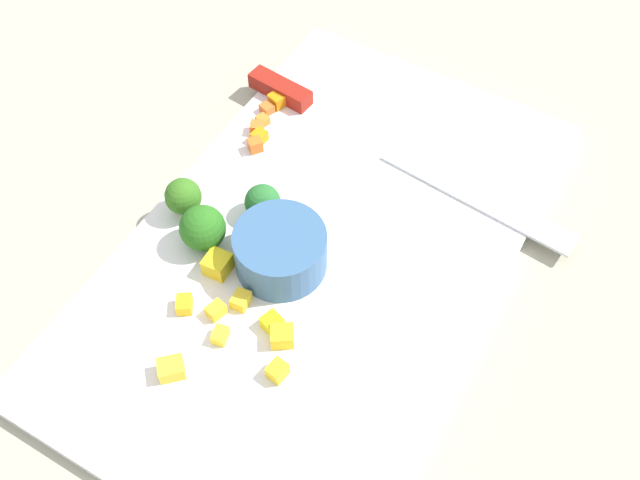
# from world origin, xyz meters

# --- Properties ---
(ground_plane) EXTENTS (4.00, 4.00, 0.00)m
(ground_plane) POSITION_xyz_m (0.00, 0.00, 0.00)
(ground_plane) COLOR #9E9B84
(cutting_board) EXTENTS (0.50, 0.30, 0.01)m
(cutting_board) POSITION_xyz_m (0.00, 0.00, 0.01)
(cutting_board) COLOR white
(cutting_board) RESTS_ON ground_plane
(prep_bowl) EXTENTS (0.08, 0.08, 0.04)m
(prep_bowl) POSITION_xyz_m (-0.03, 0.02, 0.03)
(prep_bowl) COLOR #355C86
(prep_bowl) RESTS_ON cutting_board
(chef_knife) EXTENTS (0.06, 0.35, 0.02)m
(chef_knife) POSITION_xyz_m (0.13, 0.04, 0.02)
(chef_knife) COLOR silver
(chef_knife) RESTS_ON cutting_board
(carrot_dice_0) EXTENTS (0.01, 0.01, 0.01)m
(carrot_dice_0) POSITION_xyz_m (0.12, 0.13, 0.02)
(carrot_dice_0) COLOR orange
(carrot_dice_0) RESTS_ON cutting_board
(carrot_dice_1) EXTENTS (0.02, 0.02, 0.01)m
(carrot_dice_1) POSITION_xyz_m (0.07, 0.11, 0.02)
(carrot_dice_1) COLOR orange
(carrot_dice_1) RESTS_ON cutting_board
(carrot_dice_2) EXTENTS (0.02, 0.01, 0.01)m
(carrot_dice_2) POSITION_xyz_m (0.08, 0.11, 0.02)
(carrot_dice_2) COLOR orange
(carrot_dice_2) RESTS_ON cutting_board
(carrot_dice_3) EXTENTS (0.02, 0.02, 0.01)m
(carrot_dice_3) POSITION_xyz_m (0.09, 0.12, 0.02)
(carrot_dice_3) COLOR orange
(carrot_dice_3) RESTS_ON cutting_board
(carrot_dice_4) EXTENTS (0.01, 0.01, 0.01)m
(carrot_dice_4) POSITION_xyz_m (0.10, 0.12, 0.02)
(carrot_dice_4) COLOR orange
(carrot_dice_4) RESTS_ON cutting_board
(carrot_dice_5) EXTENTS (0.02, 0.02, 0.01)m
(carrot_dice_5) POSITION_xyz_m (0.13, 0.12, 0.02)
(carrot_dice_5) COLOR orange
(carrot_dice_5) RESTS_ON cutting_board
(pepper_dice_0) EXTENTS (0.02, 0.02, 0.01)m
(pepper_dice_0) POSITION_xyz_m (-0.11, 0.06, 0.02)
(pepper_dice_0) COLOR yellow
(pepper_dice_0) RESTS_ON cutting_board
(pepper_dice_1) EXTENTS (0.02, 0.01, 0.01)m
(pepper_dice_1) POSITION_xyz_m (-0.12, -0.03, 0.02)
(pepper_dice_1) COLOR yellow
(pepper_dice_1) RESTS_ON cutting_board
(pepper_dice_2) EXTENTS (0.02, 0.02, 0.01)m
(pepper_dice_2) POSITION_xyz_m (-0.09, -0.02, 0.02)
(pepper_dice_2) COLOR yellow
(pepper_dice_2) RESTS_ON cutting_board
(pepper_dice_3) EXTENTS (0.02, 0.01, 0.01)m
(pepper_dice_3) POSITION_xyz_m (-0.08, 0.03, 0.02)
(pepper_dice_3) COLOR yellow
(pepper_dice_3) RESTS_ON cutting_board
(pepper_dice_4) EXTENTS (0.02, 0.02, 0.02)m
(pepper_dice_4) POSITION_xyz_m (-0.06, 0.06, 0.02)
(pepper_dice_4) COLOR yellow
(pepper_dice_4) RESTS_ON cutting_board
(pepper_dice_5) EXTENTS (0.02, 0.02, 0.01)m
(pepper_dice_5) POSITION_xyz_m (-0.09, -0.01, 0.02)
(pepper_dice_5) COLOR yellow
(pepper_dice_5) RESTS_ON cutting_board
(pepper_dice_6) EXTENTS (0.03, 0.03, 0.01)m
(pepper_dice_6) POSITION_xyz_m (-0.16, 0.04, 0.02)
(pepper_dice_6) COLOR yellow
(pepper_dice_6) RESTS_ON cutting_board
(pepper_dice_7) EXTENTS (0.02, 0.01, 0.01)m
(pepper_dice_7) POSITION_xyz_m (-0.10, 0.04, 0.02)
(pepper_dice_7) COLOR yellow
(pepper_dice_7) RESTS_ON cutting_board
(pepper_dice_8) EXTENTS (0.02, 0.01, 0.01)m
(pepper_dice_8) POSITION_xyz_m (-0.12, 0.02, 0.02)
(pepper_dice_8) COLOR yellow
(pepper_dice_8) RESTS_ON cutting_board
(broccoli_floret_0) EXTENTS (0.04, 0.04, 0.04)m
(broccoli_floret_0) POSITION_xyz_m (-0.05, 0.09, 0.03)
(broccoli_floret_0) COLOR #80B654
(broccoli_floret_0) RESTS_ON cutting_board
(broccoli_floret_1) EXTENTS (0.03, 0.03, 0.03)m
(broccoli_floret_1) POSITION_xyz_m (0.01, 0.06, 0.03)
(broccoli_floret_1) COLOR #94BF69
(broccoli_floret_1) RESTS_ON cutting_board
(broccoli_floret_2) EXTENTS (0.03, 0.03, 0.04)m
(broccoli_floret_2) POSITION_xyz_m (-0.03, 0.12, 0.03)
(broccoli_floret_2) COLOR #92C15E
(broccoli_floret_2) RESTS_ON cutting_board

